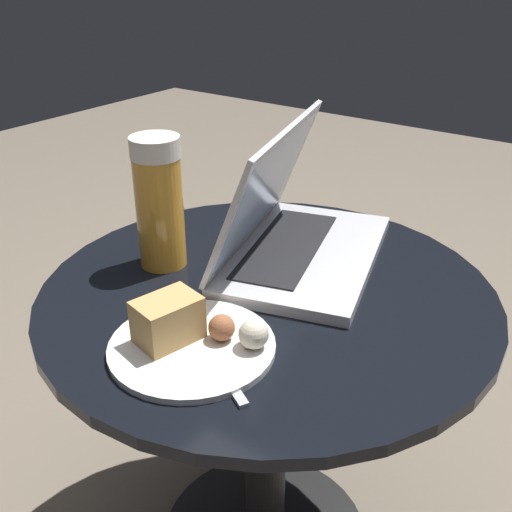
{
  "coord_description": "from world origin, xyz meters",
  "views": [
    {
      "loc": [
        -0.64,
        -0.44,
        1.02
      ],
      "look_at": [
        -0.04,
        -0.0,
        0.64
      ],
      "focal_mm": 42.0,
      "sensor_mm": 36.0,
      "label": 1
    }
  ],
  "objects": [
    {
      "name": "snack_plate",
      "position": [
        -0.18,
        -0.01,
        0.58
      ],
      "size": [
        0.21,
        0.21,
        0.07
      ],
      "color": "white",
      "rests_on": "table"
    },
    {
      "name": "fork",
      "position": [
        -0.18,
        -0.04,
        0.57
      ],
      "size": [
        0.1,
        0.16,
        0.0
      ],
      "color": "#B2B2B7",
      "rests_on": "table"
    },
    {
      "name": "table",
      "position": [
        0.0,
        0.0,
        0.41
      ],
      "size": [
        0.69,
        0.69,
        0.57
      ],
      "color": "black",
      "rests_on": "ground_plane"
    },
    {
      "name": "laptop",
      "position": [
        0.11,
        0.03,
        0.61
      ],
      "size": [
        0.4,
        0.31,
        0.22
      ],
      "color": "silver",
      "rests_on": "table"
    },
    {
      "name": "beer_glass",
      "position": [
        -0.03,
        0.18,
        0.67
      ],
      "size": [
        0.08,
        0.08,
        0.21
      ],
      "color": "gold",
      "rests_on": "table"
    }
  ]
}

